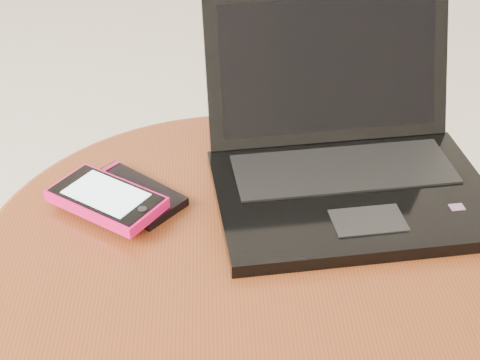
{
  "coord_description": "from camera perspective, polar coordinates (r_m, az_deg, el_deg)",
  "views": [
    {
      "loc": [
        0.02,
        -0.66,
        0.97
      ],
      "look_at": [
        0.05,
        -0.02,
        0.52
      ],
      "focal_mm": 54.06,
      "sensor_mm": 36.0,
      "label": 1
    }
  ],
  "objects": [
    {
      "name": "table",
      "position": [
        0.85,
        -0.01,
        -10.17
      ],
      "size": [
        0.58,
        0.58,
        0.46
      ],
      "color": "brown",
      "rests_on": "ground"
    },
    {
      "name": "laptop",
      "position": [
        0.87,
        8.33,
        1.85
      ],
      "size": [
        0.34,
        0.32,
        0.2
      ],
      "color": "black",
      "rests_on": "table"
    },
    {
      "name": "phone_black",
      "position": [
        0.86,
        -8.58,
        -1.1
      ],
      "size": [
        0.14,
        0.13,
        0.01
      ],
      "color": "black",
      "rests_on": "table"
    },
    {
      "name": "phone_pink",
      "position": [
        0.84,
        -10.5,
        -1.46
      ],
      "size": [
        0.14,
        0.13,
        0.02
      ],
      "color": "#F40D67",
      "rests_on": "phone_black"
    }
  ]
}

